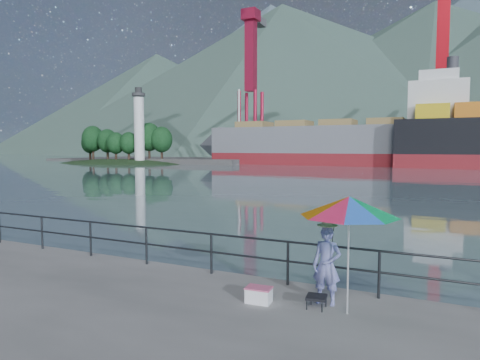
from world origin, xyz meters
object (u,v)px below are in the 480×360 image
fisherman (327,265)px  beach_umbrella (349,207)px  bulk_carrier (352,142)px  cooler_bag (259,296)px

fisherman → beach_umbrella: beach_umbrella is taller
fisherman → bulk_carrier: (-13.48, 71.65, 3.36)m
cooler_bag → bulk_carrier: size_ratio=0.01×
beach_umbrella → bulk_carrier: 73.36m
fisherman → bulk_carrier: size_ratio=0.03×
fisherman → cooler_bag: fisherman is taller
fisherman → cooler_bag: size_ratio=3.17×
cooler_bag → beach_umbrella: bearing=1.8°
cooler_bag → bulk_carrier: (-12.22, 72.17, 4.00)m
fisherman → beach_umbrella: bearing=-33.8°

